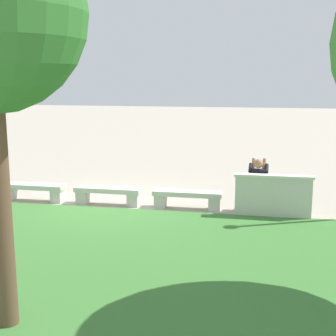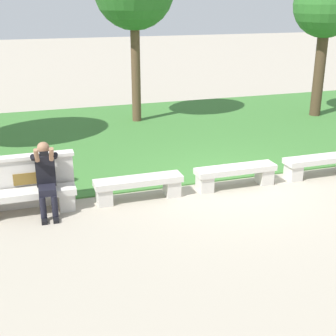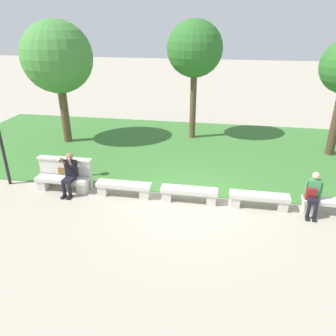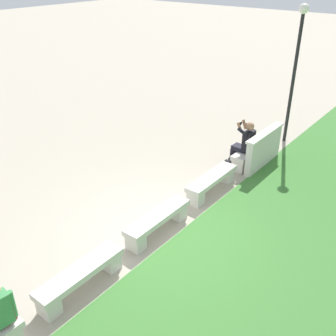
# 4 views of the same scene
# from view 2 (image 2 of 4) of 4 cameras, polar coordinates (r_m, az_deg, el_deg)

# --- Properties ---
(ground_plane) EXTENTS (80.00, 80.00, 0.00)m
(ground_plane) POSITION_cam_2_polar(r_m,az_deg,el_deg) (9.85, 8.14, -2.28)
(ground_plane) COLOR #A89E8C
(grass_strip) EXTENTS (21.99, 8.00, 0.03)m
(grass_strip) POSITION_cam_2_polar(r_m,az_deg,el_deg) (13.69, 0.12, 4.38)
(grass_strip) COLOR #3D7533
(grass_strip) RESTS_ON ground
(bench_main) EXTENTS (1.72, 0.40, 0.45)m
(bench_main) POSITION_cam_2_polar(r_m,az_deg,el_deg) (8.83, -16.71, -3.62)
(bench_main) COLOR beige
(bench_main) RESTS_ON ground
(bench_near) EXTENTS (1.72, 0.40, 0.45)m
(bench_near) POSITION_cam_2_polar(r_m,az_deg,el_deg) (9.07, -3.61, -2.13)
(bench_near) COLOR beige
(bench_near) RESTS_ON ground
(bench_mid) EXTENTS (1.72, 0.40, 0.45)m
(bench_mid) POSITION_cam_2_polar(r_m,az_deg,el_deg) (9.75, 8.22, -0.69)
(bench_mid) COLOR beige
(bench_mid) RESTS_ON ground
(bench_far) EXTENTS (1.72, 0.40, 0.45)m
(bench_far) POSITION_cam_2_polar(r_m,az_deg,el_deg) (10.79, 18.13, 0.55)
(bench_far) COLOR beige
(bench_far) RESTS_ON ground
(backrest_wall_with_plaque) EXTENTS (1.81, 0.24, 1.01)m
(backrest_wall_with_plaque) POSITION_cam_2_polar(r_m,az_deg,el_deg) (9.06, -16.94, -1.50)
(backrest_wall_with_plaque) COLOR beige
(backrest_wall_with_plaque) RESTS_ON ground
(person_photographer) EXTENTS (0.48, 0.73, 1.32)m
(person_photographer) POSITION_cam_2_polar(r_m,az_deg,el_deg) (8.60, -14.66, -0.86)
(person_photographer) COLOR black
(person_photographer) RESTS_ON ground
(tree_left_background) EXTENTS (2.03, 2.03, 4.54)m
(tree_left_background) POSITION_cam_2_polar(r_m,az_deg,el_deg) (16.04, 18.74, 18.09)
(tree_left_background) COLOR #4C3826
(tree_left_background) RESTS_ON ground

